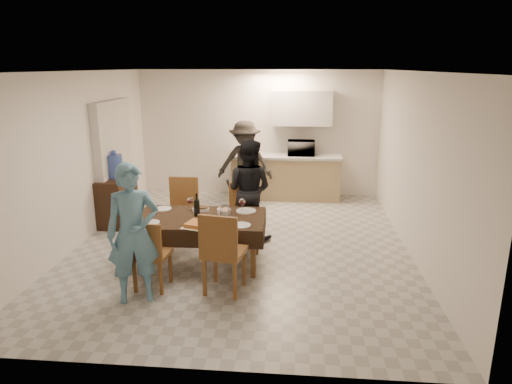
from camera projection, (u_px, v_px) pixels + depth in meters
floor at (242, 245)px, 7.04m from camera, size 5.00×6.00×0.02m
ceiling at (240, 71)px, 6.34m from camera, size 5.00×6.00×0.02m
wall_back at (258, 133)px, 9.57m from camera, size 5.00×0.02×2.60m
wall_front at (198, 236)px, 3.81m from camera, size 5.00×0.02×2.60m
wall_left at (77, 160)px, 6.90m from camera, size 0.02×6.00×2.60m
wall_right at (416, 166)px, 6.47m from camera, size 0.02×6.00×2.60m
stub_partition at (115, 160)px, 8.11m from camera, size 0.15×1.40×2.10m
kitchen_base_cabinet at (286, 178)px, 9.44m from camera, size 2.20×0.60×0.86m
kitchen_worktop at (286, 156)px, 9.32m from camera, size 2.24×0.64×0.05m
upper_cabinet at (302, 108)px, 9.17m from camera, size 1.20×0.34×0.70m
dining_table at (200, 219)px, 6.21m from camera, size 1.79×1.08×0.68m
chair_near_left at (149, 249)px, 5.47m from camera, size 0.44×0.44×0.49m
chair_near_right at (223, 245)px, 5.36m from camera, size 0.55×0.55×0.56m
chair_far_left at (180, 207)px, 6.89m from camera, size 0.46×0.46×0.54m
chair_far_right at (239, 211)px, 6.83m from camera, size 0.48×0.48×0.51m
console at (117, 201)px, 7.93m from camera, size 0.44×0.88×0.82m
water_jug at (115, 166)px, 7.76m from camera, size 0.27×0.27×0.41m
wine_bottle at (197, 205)px, 6.21m from camera, size 0.08×0.08×0.32m
water_pitcher at (225, 212)px, 6.10m from camera, size 0.13×0.13×0.19m
savoury_tart at (202, 225)px, 5.82m from camera, size 0.52×0.44×0.06m
salad_bowl at (224, 211)px, 6.34m from camera, size 0.19×0.19×0.07m
mushroom_dish at (201, 209)px, 6.47m from camera, size 0.22×0.22×0.04m
wine_glass_a at (155, 216)px, 5.98m from camera, size 0.08×0.08×0.18m
wine_glass_b at (242, 205)px, 6.37m from camera, size 0.09×0.09×0.21m
wine_glass_c at (190, 203)px, 6.48m from camera, size 0.09×0.09×0.20m
plate_near_left at (150, 223)px, 5.96m from camera, size 0.25×0.25×0.01m
plate_near_right at (241, 225)px, 5.86m from camera, size 0.25×0.25×0.01m
plate_far_left at (163, 209)px, 6.54m from camera, size 0.24×0.24×0.01m
plate_far_right at (246, 211)px, 6.44m from camera, size 0.28×0.28×0.02m
microwave at (301, 148)px, 9.25m from camera, size 0.54×0.37×0.30m
person_near at (133, 234)px, 5.20m from camera, size 0.70×0.58×1.65m
person_far at (248, 190)px, 7.13m from camera, size 0.92×0.80×1.60m
person_kitchen at (245, 163)px, 8.97m from camera, size 1.07×0.61×1.65m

